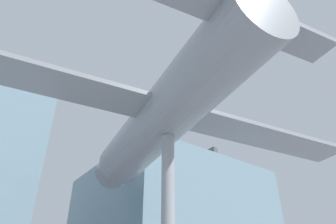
% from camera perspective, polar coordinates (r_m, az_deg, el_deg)
% --- Properties ---
extents(suspended_airplane, '(17.98, 13.37, 3.48)m').
position_cam_1_polar(suspended_airplane, '(12.99, -0.70, -0.71)').
color(suspended_airplane, '#93999E').
rests_on(suspended_airplane, support_pylon_central).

